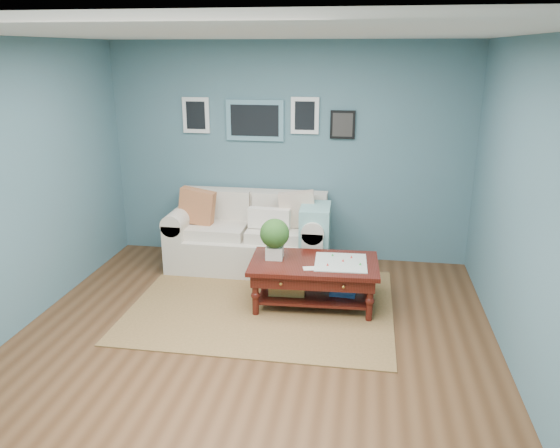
# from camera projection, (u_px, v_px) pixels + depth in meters

# --- Properties ---
(room_shell) EXTENTS (5.00, 5.02, 2.70)m
(room_shell) POSITION_uv_depth(u_px,v_px,m) (245.00, 205.00, 4.50)
(room_shell) COLOR brown
(room_shell) RESTS_ON ground
(area_rug) EXTENTS (2.71, 2.16, 0.01)m
(area_rug) POSITION_uv_depth(u_px,v_px,m) (263.00, 304.00, 5.78)
(area_rug) COLOR brown
(area_rug) RESTS_ON ground
(loveseat) EXTENTS (1.96, 0.89, 1.01)m
(loveseat) POSITION_uv_depth(u_px,v_px,m) (256.00, 235.00, 6.69)
(loveseat) COLOR beige
(loveseat) RESTS_ON ground
(coffee_table) EXTENTS (1.35, 0.83, 0.92)m
(coffee_table) POSITION_uv_depth(u_px,v_px,m) (307.00, 269.00, 5.67)
(coffee_table) COLOR #380F09
(coffee_table) RESTS_ON ground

